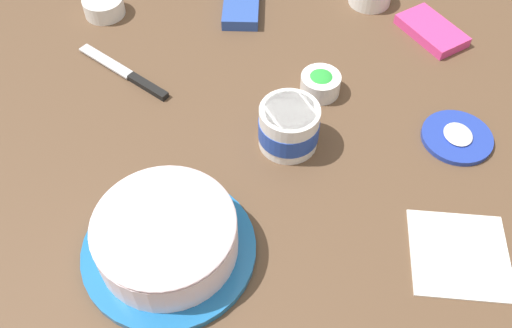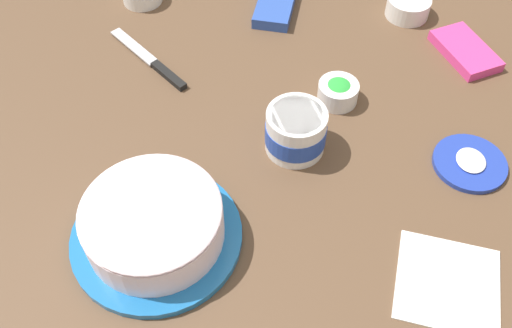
{
  "view_description": "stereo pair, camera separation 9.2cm",
  "coord_description": "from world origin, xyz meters",
  "px_view_note": "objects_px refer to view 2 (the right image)",
  "views": [
    {
      "loc": [
        -0.64,
        0.13,
        0.76
      ],
      "look_at": [
        -0.07,
        0.08,
        0.04
      ],
      "focal_mm": 39.19,
      "sensor_mm": 36.0,
      "label": 1
    },
    {
      "loc": [
        -0.64,
        0.03,
        0.76
      ],
      "look_at": [
        -0.07,
        0.08,
        0.04
      ],
      "focal_mm": 39.19,
      "sensor_mm": 36.0,
      "label": 2
    }
  ],
  "objects_px": {
    "sprinkle_bowl_orange": "(408,6)",
    "candy_box_upper": "(465,51)",
    "candy_box_lower": "(275,5)",
    "paper_napkin": "(448,283)",
    "frosting_tub": "(296,130)",
    "spreading_knife": "(154,63)",
    "frosted_cake": "(154,224)",
    "frosting_tub_lid": "(470,163)",
    "sprinkle_bowl_green": "(338,91)"
  },
  "relations": [
    {
      "from": "sprinkle_bowl_orange",
      "to": "frosting_tub",
      "type": "bearing_deg",
      "value": 149.74
    },
    {
      "from": "frosting_tub",
      "to": "candy_box_lower",
      "type": "relative_size",
      "value": 0.72
    },
    {
      "from": "paper_napkin",
      "to": "candy_box_upper",
      "type": "bearing_deg",
      "value": -11.05
    },
    {
      "from": "frosting_tub",
      "to": "paper_napkin",
      "type": "bearing_deg",
      "value": -136.58
    },
    {
      "from": "candy_box_upper",
      "to": "paper_napkin",
      "type": "xyz_separation_m",
      "value": [
        -0.52,
        0.1,
        -0.01
      ]
    },
    {
      "from": "spreading_knife",
      "to": "candy_box_upper",
      "type": "xyz_separation_m",
      "value": [
        0.08,
        -0.63,
        0.0
      ]
    },
    {
      "from": "paper_napkin",
      "to": "frosting_tub_lid",
      "type": "bearing_deg",
      "value": -16.2
    },
    {
      "from": "frosting_tub_lid",
      "to": "candy_box_upper",
      "type": "xyz_separation_m",
      "value": [
        0.29,
        -0.03,
        0.0
      ]
    },
    {
      "from": "frosting_tub",
      "to": "sprinkle_bowl_green",
      "type": "height_order",
      "value": "frosting_tub"
    },
    {
      "from": "spreading_knife",
      "to": "frosting_tub",
      "type": "bearing_deg",
      "value": -123.45
    },
    {
      "from": "sprinkle_bowl_orange",
      "to": "paper_napkin",
      "type": "height_order",
      "value": "sprinkle_bowl_orange"
    },
    {
      "from": "sprinkle_bowl_orange",
      "to": "candy_box_upper",
      "type": "relative_size",
      "value": 0.64
    },
    {
      "from": "frosted_cake",
      "to": "frosting_tub",
      "type": "relative_size",
      "value": 2.5
    },
    {
      "from": "paper_napkin",
      "to": "candy_box_lower",
      "type": "bearing_deg",
      "value": 24.55
    },
    {
      "from": "frosted_cake",
      "to": "sprinkle_bowl_green",
      "type": "relative_size",
      "value": 3.51
    },
    {
      "from": "frosting_tub_lid",
      "to": "sprinkle_bowl_green",
      "type": "distance_m",
      "value": 0.27
    },
    {
      "from": "frosting_tub",
      "to": "candy_box_lower",
      "type": "xyz_separation_m",
      "value": [
        0.39,
        0.06,
        -0.03
      ]
    },
    {
      "from": "frosting_tub_lid",
      "to": "paper_napkin",
      "type": "bearing_deg",
      "value": 163.8
    },
    {
      "from": "paper_napkin",
      "to": "frosting_tub",
      "type": "bearing_deg",
      "value": 43.42
    },
    {
      "from": "frosted_cake",
      "to": "frosting_tub",
      "type": "distance_m",
      "value": 0.29
    },
    {
      "from": "frosted_cake",
      "to": "frosting_tub_lid",
      "type": "distance_m",
      "value": 0.55
    },
    {
      "from": "frosting_tub",
      "to": "frosting_tub_lid",
      "type": "height_order",
      "value": "frosting_tub"
    },
    {
      "from": "frosting_tub",
      "to": "paper_napkin",
      "type": "distance_m",
      "value": 0.35
    },
    {
      "from": "frosting_tub",
      "to": "sprinkle_bowl_orange",
      "type": "height_order",
      "value": "frosting_tub"
    },
    {
      "from": "frosting_tub_lid",
      "to": "sprinkle_bowl_orange",
      "type": "distance_m",
      "value": 0.42
    },
    {
      "from": "sprinkle_bowl_green",
      "to": "paper_napkin",
      "type": "relative_size",
      "value": 0.51
    },
    {
      "from": "frosting_tub",
      "to": "spreading_knife",
      "type": "height_order",
      "value": "frosting_tub"
    },
    {
      "from": "sprinkle_bowl_orange",
      "to": "candy_box_upper",
      "type": "distance_m",
      "value": 0.16
    },
    {
      "from": "frosting_tub",
      "to": "candy_box_lower",
      "type": "height_order",
      "value": "frosting_tub"
    },
    {
      "from": "frosting_tub",
      "to": "paper_napkin",
      "type": "height_order",
      "value": "frosting_tub"
    },
    {
      "from": "frosted_cake",
      "to": "sprinkle_bowl_orange",
      "type": "bearing_deg",
      "value": -36.09
    },
    {
      "from": "spreading_knife",
      "to": "paper_napkin",
      "type": "bearing_deg",
      "value": -129.99
    },
    {
      "from": "frosting_tub",
      "to": "frosting_tub_lid",
      "type": "distance_m",
      "value": 0.31
    },
    {
      "from": "spreading_knife",
      "to": "sprinkle_bowl_orange",
      "type": "xyz_separation_m",
      "value": [
        0.21,
        -0.52,
        0.02
      ]
    },
    {
      "from": "candy_box_upper",
      "to": "sprinkle_bowl_green",
      "type": "bearing_deg",
      "value": 93.26
    },
    {
      "from": "frosting_tub",
      "to": "candy_box_upper",
      "type": "bearing_deg",
      "value": -51.11
    },
    {
      "from": "spreading_knife",
      "to": "frosting_tub_lid",
      "type": "bearing_deg",
      "value": -109.49
    },
    {
      "from": "candy_box_lower",
      "to": "paper_napkin",
      "type": "xyz_separation_m",
      "value": [
        -0.64,
        -0.29,
        -0.01
      ]
    },
    {
      "from": "sprinkle_bowl_orange",
      "to": "candy_box_upper",
      "type": "bearing_deg",
      "value": -139.29
    },
    {
      "from": "spreading_knife",
      "to": "candy_box_lower",
      "type": "xyz_separation_m",
      "value": [
        0.2,
        -0.23,
        0.01
      ]
    },
    {
      "from": "frosted_cake",
      "to": "sprinkle_bowl_orange",
      "type": "xyz_separation_m",
      "value": [
        0.6,
        -0.44,
        -0.02
      ]
    },
    {
      "from": "frosting_tub_lid",
      "to": "spreading_knife",
      "type": "relative_size",
      "value": 0.68
    },
    {
      "from": "frosted_cake",
      "to": "sprinkle_bowl_green",
      "type": "xyz_separation_m",
      "value": [
        0.33,
        -0.28,
        -0.02
      ]
    },
    {
      "from": "frosting_tub",
      "to": "candy_box_lower",
      "type": "distance_m",
      "value": 0.4
    },
    {
      "from": "paper_napkin",
      "to": "frosted_cake",
      "type": "bearing_deg",
      "value": 84.44
    },
    {
      "from": "candy_box_lower",
      "to": "candy_box_upper",
      "type": "xyz_separation_m",
      "value": [
        -0.12,
        -0.39,
        -0.0
      ]
    },
    {
      "from": "spreading_knife",
      "to": "frosted_cake",
      "type": "bearing_deg",
      "value": -168.45
    },
    {
      "from": "sprinkle_bowl_green",
      "to": "frosting_tub",
      "type": "bearing_deg",
      "value": 147.94
    },
    {
      "from": "frosting_tub_lid",
      "to": "sprinkle_bowl_green",
      "type": "height_order",
      "value": "sprinkle_bowl_green"
    },
    {
      "from": "frosting_tub_lid",
      "to": "sprinkle_bowl_orange",
      "type": "height_order",
      "value": "sprinkle_bowl_orange"
    }
  ]
}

